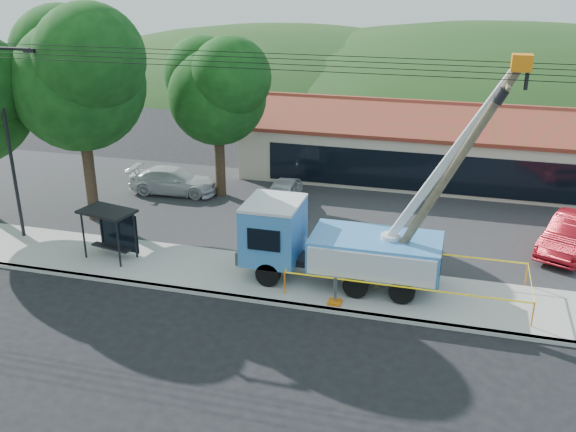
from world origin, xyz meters
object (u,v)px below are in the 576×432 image
(leaning_pole, at_px, (449,174))
(car_red, at_px, (569,254))
(bus_shelter, at_px, (111,222))
(car_white, at_px, (175,194))
(utility_truck, at_px, (334,242))
(car_silver, at_px, (282,210))

(leaning_pole, distance_m, car_red, 9.60)
(bus_shelter, height_order, car_red, bus_shelter)
(car_white, bearing_deg, utility_truck, -130.32)
(leaning_pole, bearing_deg, bus_shelter, -179.49)
(car_red, bearing_deg, leaning_pole, -110.41)
(car_silver, bearing_deg, utility_truck, -62.62)
(utility_truck, distance_m, car_silver, 8.87)
(car_silver, bearing_deg, bus_shelter, -127.99)
(bus_shelter, bearing_deg, leaning_pole, 12.63)
(car_silver, relative_size, car_white, 0.85)
(bus_shelter, height_order, car_silver, bus_shelter)
(car_white, bearing_deg, car_red, -100.32)
(car_silver, bearing_deg, leaning_pole, -44.80)
(utility_truck, height_order, car_silver, utility_truck)
(leaning_pole, relative_size, car_silver, 2.17)
(utility_truck, relative_size, bus_shelter, 4.00)
(utility_truck, xyz_separation_m, car_silver, (-4.36, 7.49, -1.86))
(car_silver, relative_size, car_red, 0.84)
(leaning_pole, relative_size, car_white, 1.84)
(car_red, bearing_deg, car_white, -164.09)
(utility_truck, distance_m, leaning_pole, 5.33)
(leaning_pole, distance_m, car_silver, 12.60)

